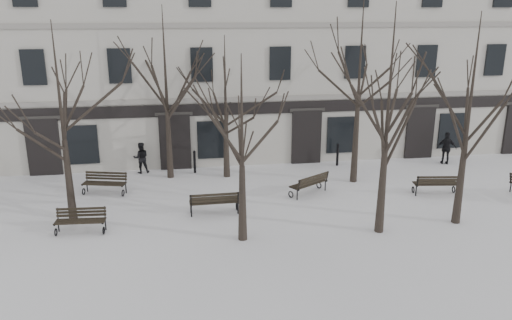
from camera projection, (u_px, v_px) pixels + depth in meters
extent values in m
plane|color=white|center=(268.00, 226.00, 19.27)|extent=(100.00, 100.00, 0.00)
cube|color=#B9B3AB|center=(231.00, 54.00, 29.98)|extent=(40.00, 10.00, 11.00)
cube|color=gray|center=(242.00, 99.00, 25.77)|extent=(40.00, 0.12, 0.25)
cube|color=gray|center=(241.00, 25.00, 24.70)|extent=(40.00, 0.12, 0.25)
cube|color=black|center=(242.00, 109.00, 25.91)|extent=(40.00, 0.10, 0.60)
cube|color=black|center=(44.00, 147.00, 24.90)|extent=(1.60, 0.22, 2.90)
cube|color=#2D2B28|center=(40.00, 118.00, 24.43)|extent=(1.90, 0.08, 0.18)
cube|color=black|center=(83.00, 145.00, 25.17)|extent=(1.50, 0.14, 2.00)
cube|color=black|center=(175.00, 142.00, 25.85)|extent=(1.60, 0.22, 2.90)
cube|color=#2D2B28|center=(174.00, 114.00, 25.38)|extent=(1.90, 0.08, 0.18)
cube|color=black|center=(212.00, 140.00, 26.12)|extent=(1.50, 0.14, 2.00)
cube|color=black|center=(306.00, 137.00, 26.88)|extent=(1.60, 0.22, 2.90)
cube|color=#2D2B28|center=(307.00, 110.00, 26.41)|extent=(1.90, 0.08, 0.18)
cube|color=black|center=(340.00, 135.00, 27.15)|extent=(1.50, 0.14, 2.00)
cube|color=black|center=(420.00, 133.00, 27.83)|extent=(1.60, 0.22, 2.90)
cube|color=#2D2B28|center=(422.00, 106.00, 27.36)|extent=(1.90, 0.08, 0.18)
cube|color=black|center=(451.00, 131.00, 28.10)|extent=(1.50, 0.14, 2.00)
cube|color=black|center=(34.00, 67.00, 23.77)|extent=(1.10, 0.14, 1.70)
cube|color=black|center=(120.00, 66.00, 24.35)|extent=(1.10, 0.14, 1.70)
cube|color=black|center=(202.00, 65.00, 24.94)|extent=(1.10, 0.14, 1.70)
cube|color=black|center=(280.00, 63.00, 25.53)|extent=(1.10, 0.14, 1.70)
cube|color=black|center=(355.00, 62.00, 26.11)|extent=(1.10, 0.14, 1.70)
cube|color=black|center=(426.00, 61.00, 26.70)|extent=(1.10, 0.14, 1.70)
cube|color=black|center=(495.00, 60.00, 27.29)|extent=(1.10, 0.14, 1.70)
cone|color=black|center=(69.00, 180.00, 19.53)|extent=(0.34, 0.34, 3.23)
cone|color=black|center=(242.00, 203.00, 17.79)|extent=(0.34, 0.34, 2.80)
cone|color=black|center=(382.00, 188.00, 18.34)|extent=(0.34, 0.34, 3.49)
cone|color=black|center=(460.00, 182.00, 19.16)|extent=(0.34, 0.34, 3.36)
cone|color=black|center=(169.00, 144.00, 24.44)|extent=(0.34, 0.34, 3.47)
cone|color=black|center=(226.00, 149.00, 24.64)|extent=(0.34, 0.34, 2.90)
cone|color=black|center=(355.00, 144.00, 23.79)|extent=(0.34, 0.34, 3.75)
torus|color=black|center=(56.00, 232.00, 18.43)|extent=(0.07, 0.30, 0.30)
cylinder|color=black|center=(58.00, 226.00, 18.75)|extent=(0.05, 0.05, 0.46)
cube|color=black|center=(56.00, 222.00, 18.51)|extent=(0.09, 0.56, 0.05)
torus|color=black|center=(104.00, 231.00, 18.57)|extent=(0.07, 0.30, 0.30)
cylinder|color=black|center=(105.00, 224.00, 18.89)|extent=(0.05, 0.05, 0.46)
cube|color=black|center=(104.00, 221.00, 18.65)|extent=(0.09, 0.56, 0.05)
cube|color=black|center=(79.00, 223.00, 18.36)|extent=(1.84, 0.22, 0.04)
cube|color=black|center=(80.00, 222.00, 18.50)|extent=(1.84, 0.22, 0.04)
cube|color=black|center=(81.00, 220.00, 18.63)|extent=(1.84, 0.22, 0.04)
cube|color=black|center=(82.00, 219.00, 18.77)|extent=(1.84, 0.22, 0.04)
cube|color=black|center=(81.00, 215.00, 18.77)|extent=(1.83, 0.16, 0.09)
cube|color=black|center=(81.00, 212.00, 18.76)|extent=(1.83, 0.16, 0.09)
cube|color=black|center=(81.00, 209.00, 18.74)|extent=(1.83, 0.16, 0.09)
cylinder|color=black|center=(58.00, 214.00, 18.70)|extent=(0.05, 0.15, 0.51)
cylinder|color=black|center=(105.00, 213.00, 18.85)|extent=(0.05, 0.15, 0.51)
torus|color=black|center=(237.00, 207.00, 20.80)|extent=(0.06, 0.32, 0.32)
cylinder|color=black|center=(238.00, 208.00, 20.39)|extent=(0.06, 0.06, 0.50)
cube|color=black|center=(237.00, 201.00, 20.51)|extent=(0.07, 0.61, 0.06)
torus|color=black|center=(191.00, 210.00, 20.49)|extent=(0.06, 0.32, 0.32)
cylinder|color=black|center=(191.00, 211.00, 20.08)|extent=(0.06, 0.06, 0.50)
cube|color=black|center=(191.00, 204.00, 20.20)|extent=(0.07, 0.61, 0.06)
cube|color=black|center=(214.00, 199.00, 20.58)|extent=(2.01, 0.14, 0.04)
cube|color=black|center=(214.00, 201.00, 20.43)|extent=(2.01, 0.14, 0.04)
cube|color=black|center=(214.00, 202.00, 20.28)|extent=(2.01, 0.14, 0.04)
cube|color=black|center=(215.00, 204.00, 20.14)|extent=(2.01, 0.14, 0.04)
cube|color=black|center=(215.00, 201.00, 20.05)|extent=(2.01, 0.08, 0.10)
cube|color=black|center=(215.00, 198.00, 19.99)|extent=(2.01, 0.08, 0.10)
cube|color=black|center=(215.00, 195.00, 19.93)|extent=(2.01, 0.08, 0.10)
cylinder|color=black|center=(238.00, 198.00, 20.17)|extent=(0.05, 0.16, 0.55)
cylinder|color=black|center=(191.00, 201.00, 19.86)|extent=(0.05, 0.16, 0.55)
torus|color=black|center=(453.00, 189.00, 22.79)|extent=(0.10, 0.32, 0.32)
cylinder|color=black|center=(457.00, 191.00, 22.39)|extent=(0.05, 0.05, 0.49)
cube|color=black|center=(456.00, 184.00, 22.50)|extent=(0.14, 0.60, 0.05)
torus|color=black|center=(413.00, 190.00, 22.76)|extent=(0.10, 0.32, 0.32)
cylinder|color=black|center=(416.00, 191.00, 22.35)|extent=(0.05, 0.05, 0.49)
cube|color=black|center=(415.00, 184.00, 22.47)|extent=(0.14, 0.60, 0.05)
cube|color=black|center=(434.00, 182.00, 22.71)|extent=(1.97, 0.36, 0.04)
cube|color=black|center=(435.00, 183.00, 22.56)|extent=(1.97, 0.36, 0.04)
cube|color=black|center=(436.00, 184.00, 22.42)|extent=(1.97, 0.36, 0.04)
cube|color=black|center=(437.00, 185.00, 22.27)|extent=(1.97, 0.36, 0.04)
cube|color=black|center=(438.00, 182.00, 22.19)|extent=(1.96, 0.30, 0.10)
cube|color=black|center=(439.00, 180.00, 22.13)|extent=(1.96, 0.30, 0.10)
cube|color=black|center=(439.00, 177.00, 22.07)|extent=(1.96, 0.30, 0.10)
cylinder|color=black|center=(459.00, 181.00, 22.17)|extent=(0.06, 0.16, 0.54)
cylinder|color=black|center=(418.00, 182.00, 22.13)|extent=(0.06, 0.16, 0.54)
torus|color=black|center=(84.00, 192.00, 22.53)|extent=(0.13, 0.32, 0.31)
cylinder|color=black|center=(87.00, 187.00, 22.88)|extent=(0.05, 0.05, 0.49)
cube|color=black|center=(85.00, 183.00, 22.62)|extent=(0.20, 0.59, 0.05)
torus|color=black|center=(123.00, 193.00, 22.36)|extent=(0.13, 0.32, 0.31)
cylinder|color=black|center=(126.00, 188.00, 22.70)|extent=(0.05, 0.05, 0.49)
cube|color=black|center=(124.00, 184.00, 22.45)|extent=(0.20, 0.59, 0.05)
cube|color=black|center=(102.00, 185.00, 22.30)|extent=(1.91, 0.58, 0.04)
cube|color=black|center=(104.00, 184.00, 22.45)|extent=(1.91, 0.58, 0.04)
cube|color=black|center=(105.00, 183.00, 22.59)|extent=(1.91, 0.58, 0.04)
cube|color=black|center=(106.00, 182.00, 22.73)|extent=(1.91, 0.58, 0.04)
cube|color=black|center=(106.00, 179.00, 22.73)|extent=(1.89, 0.52, 0.10)
cube|color=black|center=(106.00, 176.00, 22.72)|extent=(1.89, 0.52, 0.10)
cube|color=black|center=(106.00, 173.00, 22.70)|extent=(1.89, 0.52, 0.10)
cylinder|color=black|center=(87.00, 177.00, 22.82)|extent=(0.08, 0.16, 0.54)
cylinder|color=black|center=(126.00, 178.00, 22.65)|extent=(0.08, 0.16, 0.54)
torus|color=black|center=(319.00, 185.00, 23.34)|extent=(0.21, 0.30, 0.32)
cylinder|color=black|center=(325.00, 186.00, 23.03)|extent=(0.05, 0.05, 0.49)
cube|color=black|center=(322.00, 179.00, 23.10)|extent=(0.36, 0.54, 0.05)
torus|color=black|center=(291.00, 194.00, 22.18)|extent=(0.21, 0.30, 0.32)
cylinder|color=black|center=(297.00, 195.00, 21.87)|extent=(0.05, 0.05, 0.49)
cube|color=black|center=(294.00, 188.00, 21.94)|extent=(0.36, 0.54, 0.05)
cube|color=black|center=(305.00, 182.00, 22.68)|extent=(1.71, 1.13, 0.04)
cube|color=black|center=(307.00, 183.00, 22.57)|extent=(1.71, 1.13, 0.04)
cube|color=black|center=(310.00, 184.00, 22.46)|extent=(1.71, 1.13, 0.04)
cube|color=black|center=(312.00, 185.00, 22.35)|extent=(1.71, 1.13, 0.04)
cube|color=black|center=(313.00, 182.00, 22.28)|extent=(1.68, 1.08, 0.10)
cube|color=black|center=(313.00, 179.00, 22.23)|extent=(1.68, 1.08, 0.10)
cube|color=black|center=(314.00, 177.00, 22.17)|extent=(1.68, 1.08, 0.10)
cylinder|color=black|center=(327.00, 176.00, 22.83)|extent=(0.12, 0.15, 0.54)
cylinder|color=black|center=(299.00, 185.00, 21.67)|extent=(0.12, 0.15, 0.54)
cylinder|color=black|center=(511.00, 187.00, 22.84)|extent=(0.05, 0.05, 0.48)
cylinder|color=black|center=(510.00, 178.00, 22.69)|extent=(0.15, 0.06, 0.53)
cylinder|color=black|center=(195.00, 163.00, 25.48)|extent=(0.13, 0.13, 1.08)
sphere|color=black|center=(194.00, 152.00, 25.31)|extent=(0.15, 0.15, 0.15)
cylinder|color=black|center=(337.00, 155.00, 26.67)|extent=(0.13, 0.13, 1.11)
sphere|color=black|center=(338.00, 145.00, 26.51)|extent=(0.16, 0.16, 0.16)
imported|color=black|center=(142.00, 173.00, 25.63)|extent=(0.86, 0.71, 1.60)
imported|color=black|center=(445.00, 164.00, 27.11)|extent=(1.11, 0.73, 1.75)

